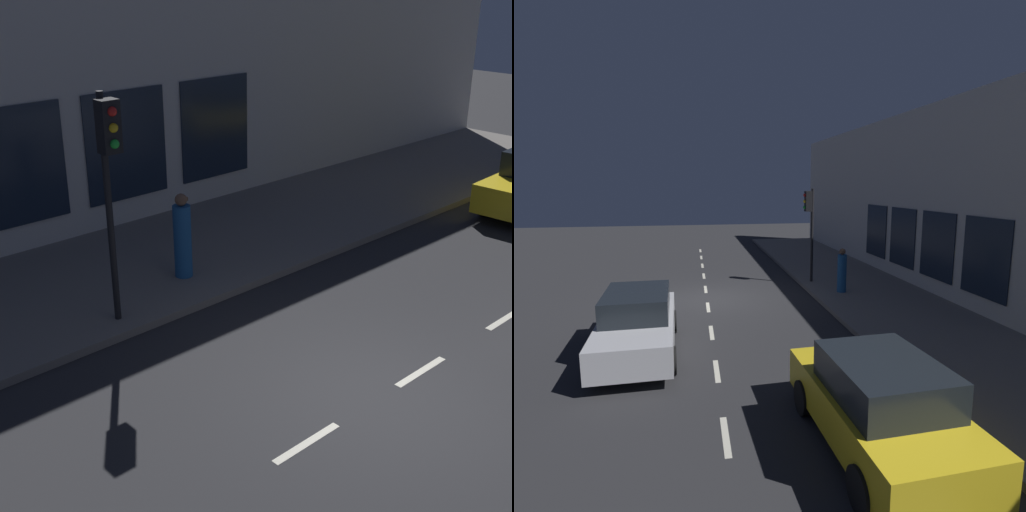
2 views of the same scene
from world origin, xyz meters
The scene contains 8 objects.
ground_plane centered at (0.00, 0.00, 0.00)m, with size 60.00×60.00×0.00m, color #28282B.
sidewalk centered at (6.25, 0.00, 0.07)m, with size 4.50×32.00×0.15m.
building_facade centered at (8.80, 0.00, 3.62)m, with size 0.65×32.00×7.26m.
lane_centre_line centered at (0.00, -1.00, 0.00)m, with size 0.12×27.20×0.01m.
traffic_light centered at (4.38, 1.63, 3.00)m, with size 0.46×0.32×3.94m.
parked_car_0 centered at (-1.89, -4.73, 0.79)m, with size 2.00×4.61×1.58m.
parked_car_1 centered at (2.40, -9.57, 0.79)m, with size 2.02×4.10×1.58m.
pedestrian_0 centered at (5.15, -0.33, 0.94)m, with size 0.41×0.41×1.70m.
Camera 2 is at (-0.44, -15.39, 4.25)m, focal length 29.51 mm.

